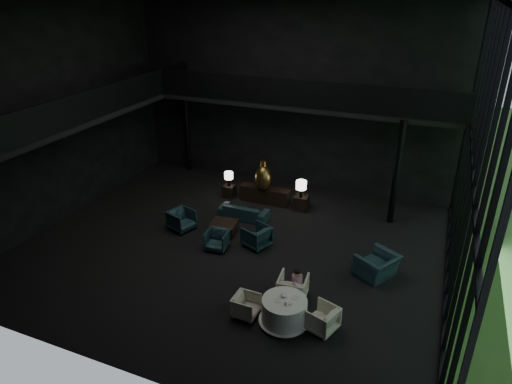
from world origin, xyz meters
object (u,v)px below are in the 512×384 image
at_px(table_lamp_right, 301,186).
at_px(window_armchair, 377,261).
at_px(lounge_armchair_west, 182,218).
at_px(dining_chair_north, 293,286).
at_px(side_table_left, 229,191).
at_px(dining_chair_east, 322,318).
at_px(child, 297,279).
at_px(sofa, 244,210).
at_px(lounge_armchair_east, 257,234).
at_px(coffee_table, 224,228).
at_px(side_table_right, 301,203).
at_px(console, 265,195).
at_px(table_lamp_left, 229,176).
at_px(lounge_armchair_south, 217,240).
at_px(dining_table, 284,313).
at_px(dining_chair_west, 246,306).
at_px(bronze_urn, 263,177).

relative_size(table_lamp_right, window_armchair, 0.55).
bearing_deg(lounge_armchair_west, dining_chair_north, -96.24).
distance_m(side_table_left, dining_chair_east, 8.68).
height_order(dining_chair_north, child, child).
bearing_deg(dining_chair_east, sofa, -119.16).
xyz_separation_m(lounge_armchair_east, coffee_table, (-1.46, 0.39, -0.25)).
bearing_deg(child, side_table_right, -73.96).
bearing_deg(sofa, console, -99.01).
height_order(sofa, window_armchair, window_armchair).
distance_m(console, side_table_right, 1.60).
relative_size(table_lamp_left, table_lamp_right, 0.87).
bearing_deg(window_armchair, sofa, -80.17).
bearing_deg(dining_chair_north, lounge_armchair_west, -29.56).
relative_size(lounge_armchair_south, dining_table, 0.53).
relative_size(table_lamp_left, sofa, 0.35).
height_order(side_table_left, coffee_table, side_table_left).
bearing_deg(lounge_armchair_west, side_table_left, 11.22).
relative_size(side_table_left, dining_chair_east, 0.68).
height_order(window_armchair, dining_table, window_armchair).
height_order(console, child, child).
bearing_deg(side_table_left, window_armchair, -27.25).
bearing_deg(table_lamp_right, side_table_left, 178.04).
xyz_separation_m(side_table_left, coffee_table, (1.14, -2.87, -0.05)).
distance_m(lounge_armchair_south, coffee_table, 1.13).
height_order(table_lamp_left, sofa, table_lamp_left).
height_order(dining_table, dining_chair_east, dining_chair_east).
distance_m(lounge_armchair_east, dining_chair_east, 4.52).
bearing_deg(side_table_right, table_lamp_right, -90.00).
relative_size(table_lamp_left, lounge_armchair_east, 0.68).
bearing_deg(child, console, -60.43).
distance_m(sofa, coffee_table, 1.36).
relative_size(dining_chair_east, child, 1.17).
bearing_deg(table_lamp_right, window_armchair, -43.55).
distance_m(sofa, child, 5.36).
relative_size(sofa, lounge_armchair_east, 1.95).
relative_size(sofa, dining_table, 1.28).
relative_size(table_lamp_left, coffee_table, 0.68).
bearing_deg(dining_table, lounge_armchair_west, 146.95).
distance_m(table_lamp_right, coffee_table, 3.55).
bearing_deg(console, dining_chair_east, -57.36).
height_order(lounge_armchair_south, window_armchair, window_armchair).
distance_m(lounge_armchair_south, dining_table, 4.28).
bearing_deg(table_lamp_left, lounge_armchair_west, -96.96).
bearing_deg(console, dining_chair_west, -72.59).
relative_size(bronze_urn, dining_chair_east, 1.66).
bearing_deg(child, table_lamp_left, -49.20).
xyz_separation_m(table_lamp_left, sofa, (1.35, -1.51, -0.61)).
bearing_deg(child, side_table_left, -49.31).
xyz_separation_m(bronze_urn, side_table_left, (-1.60, 0.12, -0.94)).
distance_m(console, table_lamp_left, 1.72).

